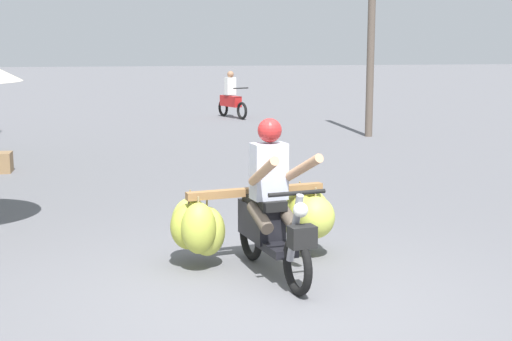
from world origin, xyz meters
The scene contains 4 objects.
ground_plane centered at (0.00, 0.00, 0.00)m, with size 120.00×120.00×0.00m, color slate.
motorbike_main_loaded centered at (0.08, 1.01, 0.51)m, with size 1.85×1.91×1.58m.
motorbike_distant_ahead_left centered at (1.74, 15.86, 0.57)m, with size 0.79×1.52×1.40m.
utility_pole centered at (4.47, 10.96, 2.85)m, with size 0.18×0.18×5.70m, color brown.
Camera 1 is at (-1.19, -6.45, 2.34)m, focal length 52.48 mm.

